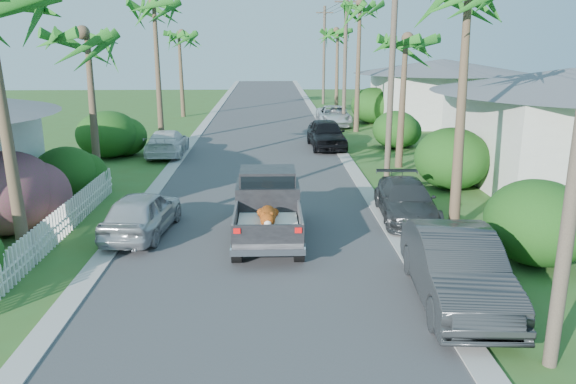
{
  "coord_description": "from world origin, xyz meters",
  "views": [
    {
      "loc": [
        0.38,
        -11.15,
        5.88
      ],
      "look_at": [
        0.94,
        5.44,
        1.4
      ],
      "focal_mm": 35.0,
      "sensor_mm": 36.0,
      "label": 1
    }
  ],
  "objects_px": {
    "palm_l_d": "(179,33)",
    "palm_r_b": "(406,39)",
    "parked_car_rm": "(406,201)",
    "parked_car_rd": "(334,116)",
    "parked_car_rf": "(326,134)",
    "palm_r_c": "(360,4)",
    "palm_l_b": "(86,34)",
    "utility_pole_b": "(392,72)",
    "parked_car_lf": "(167,143)",
    "house_right_near": "(568,130)",
    "parked_car_rn": "(456,268)",
    "palm_l_c": "(154,3)",
    "house_right_far": "(441,94)",
    "utility_pole_c": "(345,60)",
    "utility_pole_d": "(324,55)",
    "pickup_truck": "(268,204)",
    "parked_car_ln": "(142,213)",
    "palm_r_d": "(338,31)"
  },
  "relations": [
    {
      "from": "utility_pole_c",
      "to": "utility_pole_d",
      "type": "xyz_separation_m",
      "value": [
        0.0,
        15.0,
        0.0
      ]
    },
    {
      "from": "palm_l_d",
      "to": "palm_r_b",
      "type": "relative_size",
      "value": 1.07
    },
    {
      "from": "pickup_truck",
      "to": "parked_car_rm",
      "type": "bearing_deg",
      "value": 17.88
    },
    {
      "from": "parked_car_rm",
      "to": "house_right_near",
      "type": "relative_size",
      "value": 0.49
    },
    {
      "from": "pickup_truck",
      "to": "palm_l_c",
      "type": "relative_size",
      "value": 0.56
    },
    {
      "from": "parked_car_rd",
      "to": "palm_l_c",
      "type": "bearing_deg",
      "value": -147.98
    },
    {
      "from": "parked_car_rn",
      "to": "palm_r_d",
      "type": "bearing_deg",
      "value": 91.08
    },
    {
      "from": "palm_r_c",
      "to": "house_right_near",
      "type": "xyz_separation_m",
      "value": [
        6.8,
        -14.0,
        -5.89
      ]
    },
    {
      "from": "palm_r_c",
      "to": "house_right_near",
      "type": "relative_size",
      "value": 1.04
    },
    {
      "from": "parked_car_lf",
      "to": "palm_r_d",
      "type": "relative_size",
      "value": 0.58
    },
    {
      "from": "palm_l_c",
      "to": "parked_car_lf",
      "type": "bearing_deg",
      "value": -75.1
    },
    {
      "from": "palm_r_b",
      "to": "house_right_far",
      "type": "relative_size",
      "value": 0.8
    },
    {
      "from": "parked_car_rd",
      "to": "utility_pole_b",
      "type": "xyz_separation_m",
      "value": [
        0.6,
        -15.78,
        3.91
      ]
    },
    {
      "from": "parked_car_rm",
      "to": "parked_car_lf",
      "type": "xyz_separation_m",
      "value": [
        -10.0,
        11.24,
        0.03
      ]
    },
    {
      "from": "parked_car_rm",
      "to": "parked_car_rd",
      "type": "relative_size",
      "value": 0.89
    },
    {
      "from": "parked_car_rm",
      "to": "parked_car_ln",
      "type": "height_order",
      "value": "parked_car_ln"
    },
    {
      "from": "parked_car_rn",
      "to": "palm_l_c",
      "type": "xyz_separation_m",
      "value": [
        -10.65,
        21.32,
        7.08
      ]
    },
    {
      "from": "parked_car_rm",
      "to": "palm_r_d",
      "type": "bearing_deg",
      "value": 90.63
    },
    {
      "from": "parked_car_rd",
      "to": "utility_pole_d",
      "type": "distance_m",
      "value": 14.76
    },
    {
      "from": "parked_car_rm",
      "to": "parked_car_rf",
      "type": "xyz_separation_m",
      "value": [
        -1.4,
        13.12,
        0.16
      ]
    },
    {
      "from": "parked_car_rn",
      "to": "parked_car_lf",
      "type": "height_order",
      "value": "parked_car_rn"
    },
    {
      "from": "palm_l_d",
      "to": "utility_pole_c",
      "type": "distance_m",
      "value": 13.63
    },
    {
      "from": "parked_car_rd",
      "to": "palm_l_b",
      "type": "relative_size",
      "value": 0.67
    },
    {
      "from": "parked_car_rf",
      "to": "palm_r_c",
      "type": "height_order",
      "value": "palm_r_c"
    },
    {
      "from": "parked_car_rf",
      "to": "palm_r_c",
      "type": "xyz_separation_m",
      "value": [
        2.6,
        5.88,
        7.31
      ]
    },
    {
      "from": "parked_car_rd",
      "to": "palm_l_c",
      "type": "distance_m",
      "value": 14.81
    },
    {
      "from": "pickup_truck",
      "to": "palm_r_b",
      "type": "distance_m",
      "value": 12.43
    },
    {
      "from": "parked_car_rn",
      "to": "pickup_truck",
      "type": "bearing_deg",
      "value": 135.77
    },
    {
      "from": "parked_car_rn",
      "to": "parked_car_rd",
      "type": "distance_m",
      "value": 28.11
    },
    {
      "from": "pickup_truck",
      "to": "parked_car_ln",
      "type": "distance_m",
      "value": 3.93
    },
    {
      "from": "parked_car_lf",
      "to": "pickup_truck",
      "type": "bearing_deg",
      "value": 111.47
    },
    {
      "from": "parked_car_lf",
      "to": "palm_l_c",
      "type": "relative_size",
      "value": 0.5
    },
    {
      "from": "parked_car_rf",
      "to": "palm_l_c",
      "type": "height_order",
      "value": "palm_l_c"
    },
    {
      "from": "palm_r_b",
      "to": "parked_car_rm",
      "type": "bearing_deg",
      "value": -101.31
    },
    {
      "from": "palm_r_c",
      "to": "utility_pole_c",
      "type": "distance_m",
      "value": 4.08
    },
    {
      "from": "pickup_truck",
      "to": "palm_l_c",
      "type": "distance_m",
      "value": 18.98
    },
    {
      "from": "parked_car_rn",
      "to": "house_right_far",
      "type": "height_order",
      "value": "house_right_far"
    },
    {
      "from": "palm_l_b",
      "to": "utility_pole_b",
      "type": "xyz_separation_m",
      "value": [
        12.4,
        1.0,
        -1.55
      ]
    },
    {
      "from": "palm_r_d",
      "to": "house_right_far",
      "type": "relative_size",
      "value": 0.89
    },
    {
      "from": "parked_car_ln",
      "to": "palm_r_c",
      "type": "relative_size",
      "value": 0.44
    },
    {
      "from": "utility_pole_b",
      "to": "palm_l_d",
      "type": "bearing_deg",
      "value": 119.95
    },
    {
      "from": "parked_car_rd",
      "to": "parked_car_lf",
      "type": "bearing_deg",
      "value": -133.13
    },
    {
      "from": "house_right_far",
      "to": "utility_pole_b",
      "type": "height_order",
      "value": "utility_pole_b"
    },
    {
      "from": "parked_car_lf",
      "to": "parked_car_rd",
      "type": "bearing_deg",
      "value": -134.64
    },
    {
      "from": "parked_car_rn",
      "to": "house_right_far",
      "type": "xyz_separation_m",
      "value": [
        8.35,
        29.32,
        1.29
      ]
    },
    {
      "from": "utility_pole_b",
      "to": "parked_car_lf",
      "type": "bearing_deg",
      "value": 153.69
    },
    {
      "from": "palm_l_d",
      "to": "palm_r_b",
      "type": "distance_m",
      "value": 23.08
    },
    {
      "from": "parked_car_rd",
      "to": "house_right_near",
      "type": "xyz_separation_m",
      "value": [
        8.0,
        -16.78,
        1.53
      ]
    },
    {
      "from": "parked_car_rm",
      "to": "house_right_near",
      "type": "xyz_separation_m",
      "value": [
        8.0,
        5.0,
        1.58
      ]
    },
    {
      "from": "palm_l_b",
      "to": "palm_l_c",
      "type": "relative_size",
      "value": 0.8
    }
  ]
}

